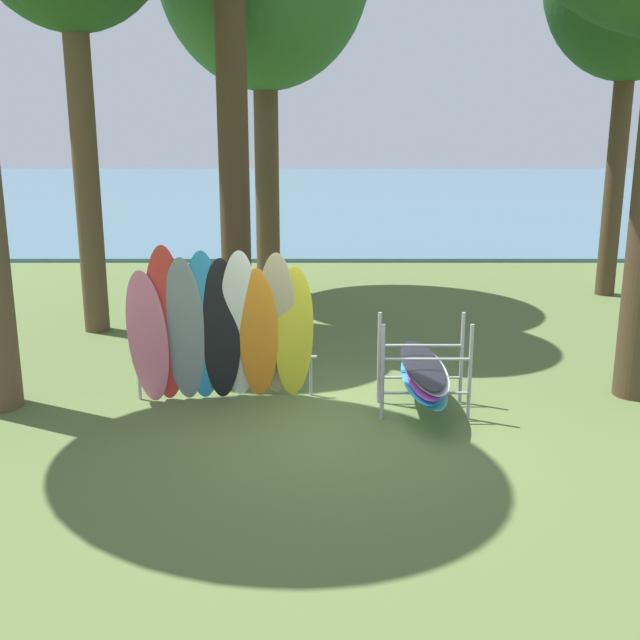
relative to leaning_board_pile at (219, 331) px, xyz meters
The scene contains 4 objects.
ground_plane 1.97m from the leaning_board_pile, 25.80° to the right, with size 80.00×80.00×0.00m, color #566B38.
lake_water 28.46m from the leaning_board_pile, 86.94° to the left, with size 80.00×36.00×0.10m, color #477084.
leaning_board_pile is the anchor object (origin of this frame).
board_storage_rack 2.70m from the leaning_board_pile, ahead, with size 1.15×2.12×1.25m.
Camera 1 is at (-0.22, -9.14, 3.76)m, focal length 43.98 mm.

